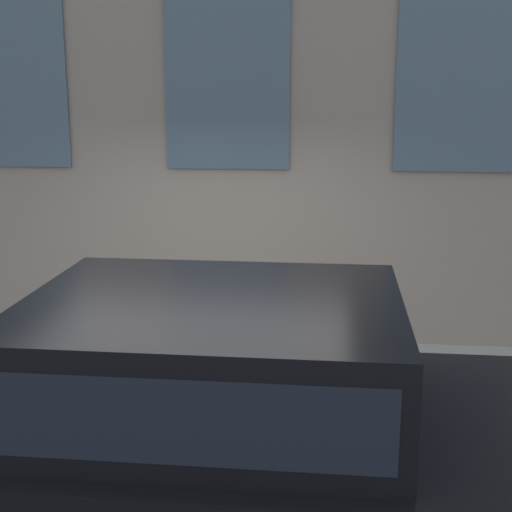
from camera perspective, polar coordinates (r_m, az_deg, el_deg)
ground_plane at (r=5.87m, az=-5.48°, el=-15.49°), size 80.00×80.00×0.00m
sidewalk at (r=6.84m, az=-3.53°, el=-10.33°), size 2.29×60.00×0.17m
fire_hydrant at (r=6.17m, az=-3.45°, el=-8.23°), size 0.35×0.46×0.76m
person at (r=6.20m, az=3.41°, el=-5.29°), size 0.27×0.18×1.13m
parked_car_black_near at (r=4.29m, az=-3.32°, el=-12.64°), size 2.03×4.42×1.66m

